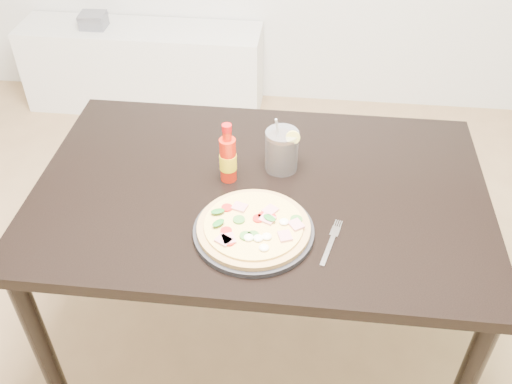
# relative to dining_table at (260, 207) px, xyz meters

# --- Properties ---
(dining_table) EXTENTS (1.40, 0.90, 0.75)m
(dining_table) POSITION_rel_dining_table_xyz_m (0.00, 0.00, 0.00)
(dining_table) COLOR black
(dining_table) RESTS_ON ground
(plate) EXTENTS (0.34, 0.34, 0.02)m
(plate) POSITION_rel_dining_table_xyz_m (0.00, -0.21, 0.09)
(plate) COLOR black
(plate) RESTS_ON dining_table
(pizza) EXTENTS (0.32, 0.32, 0.03)m
(pizza) POSITION_rel_dining_table_xyz_m (0.00, -0.21, 0.11)
(pizza) COLOR tan
(pizza) RESTS_ON plate
(hot_sauce_bottle) EXTENTS (0.06, 0.06, 0.20)m
(hot_sauce_bottle) POSITION_rel_dining_table_xyz_m (-0.10, 0.03, 0.16)
(hot_sauce_bottle) COLOR red
(hot_sauce_bottle) RESTS_ON dining_table
(cola_cup) EXTENTS (0.11, 0.11, 0.19)m
(cola_cup) POSITION_rel_dining_table_xyz_m (0.06, 0.10, 0.15)
(cola_cup) COLOR black
(cola_cup) RESTS_ON dining_table
(fork) EXTENTS (0.06, 0.19, 0.00)m
(fork) POSITION_rel_dining_table_xyz_m (0.22, -0.22, 0.09)
(fork) COLOR silver
(fork) RESTS_ON dining_table
(media_console) EXTENTS (1.40, 0.34, 0.50)m
(media_console) POSITION_rel_dining_table_xyz_m (-0.87, 1.64, -0.42)
(media_console) COLOR white
(media_console) RESTS_ON ground
(cd_stack) EXTENTS (0.14, 0.12, 0.08)m
(cd_stack) POSITION_rel_dining_table_xyz_m (-1.12, 1.62, -0.13)
(cd_stack) COLOR slate
(cd_stack) RESTS_ON media_console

